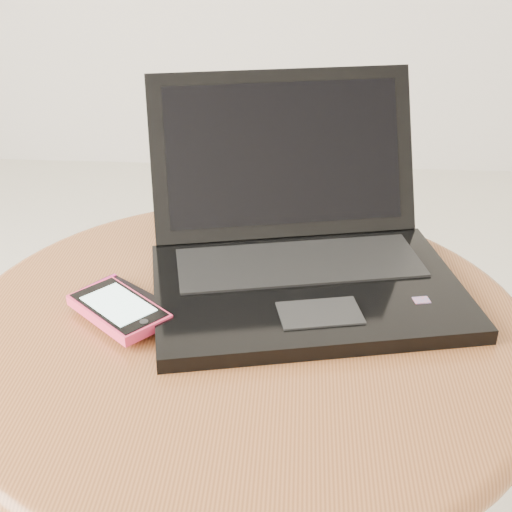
{
  "coord_description": "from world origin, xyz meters",
  "views": [
    {
      "loc": [
        0.07,
        -0.68,
        1.03
      ],
      "look_at": [
        0.02,
        0.08,
        0.62
      ],
      "focal_mm": 49.64,
      "sensor_mm": 36.0,
      "label": 1
    }
  ],
  "objects": [
    {
      "name": "table",
      "position": [
        0.0,
        0.03,
        0.44
      ],
      "size": [
        0.7,
        0.7,
        0.56
      ],
      "color": "#573518",
      "rests_on": "ground"
    },
    {
      "name": "phone_black",
      "position": [
        -0.15,
        0.06,
        0.56
      ],
      "size": [
        0.11,
        0.11,
        0.01
      ],
      "color": "black",
      "rests_on": "table"
    },
    {
      "name": "phone_pink",
      "position": [
        -0.14,
        0.02,
        0.57
      ],
      "size": [
        0.14,
        0.13,
        0.02
      ],
      "color": "#E53259",
      "rests_on": "phone_black"
    },
    {
      "name": "laptop",
      "position": [
        0.07,
        0.14,
        0.6
      ],
      "size": [
        0.44,
        0.43,
        0.23
      ],
      "color": "black",
      "rests_on": "table"
    }
  ]
}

